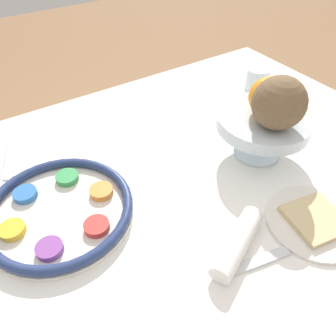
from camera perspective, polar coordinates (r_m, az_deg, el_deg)
name	(u,v)px	position (r m, az deg, el deg)	size (l,w,h in m)	color
ground_plane	(188,331)	(1.38, 3.47, -26.47)	(8.00, 8.00, 0.00)	#99704C
dining_table	(193,280)	(1.04, 4.39, -18.95)	(1.26, 1.06, 0.76)	white
seder_plate	(59,210)	(0.70, -18.38, -6.96)	(0.30, 0.30, 0.03)	silver
fruit_stand	(263,124)	(0.80, 16.18, 7.30)	(0.22, 0.22, 0.11)	silver
orange_fruit	(269,97)	(0.77, 17.11, 11.77)	(0.09, 0.09, 0.09)	orange
coconut	(277,102)	(0.73, 18.52, 10.83)	(0.11, 0.11, 0.11)	brown
bread_plate	(315,221)	(0.72, 24.19, -8.38)	(0.19, 0.19, 0.02)	silver
napkin_roll	(238,243)	(0.63, 12.03, -12.63)	(0.16, 0.10, 0.04)	white
cup_near	(278,94)	(1.03, 18.56, 12.06)	(0.07, 0.07, 0.07)	silver
cup_mid	(257,80)	(1.10, 15.29, 14.64)	(0.07, 0.07, 0.07)	silver
fork_left	(0,162)	(0.89, -27.19, 0.89)	(0.07, 0.16, 0.01)	silver
fork_right	(13,158)	(0.89, -25.39, 1.61)	(0.08, 0.16, 0.01)	silver
spoon	(254,263)	(0.63, 14.79, -15.66)	(0.15, 0.05, 0.01)	silver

